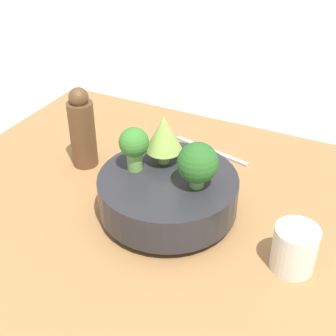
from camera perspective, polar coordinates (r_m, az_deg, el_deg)
ground_plane at (r=0.89m, az=-2.75°, el=-8.19°), size 6.00×6.00×0.00m
table at (r=0.88m, az=-2.80°, el=-6.99°), size 0.90×0.82×0.05m
bowl at (r=0.84m, az=0.00°, el=-3.09°), size 0.25×0.25×0.08m
broccoli_floret_right at (r=0.82m, az=-4.17°, el=2.81°), size 0.05×0.05×0.08m
romanesco_piece_near at (r=0.83m, az=-0.52°, el=4.14°), size 0.07×0.07×0.09m
broccoli_floret_left at (r=0.77m, az=3.64°, el=0.56°), size 0.07×0.07×0.08m
cup at (r=0.76m, az=15.17°, el=-9.45°), size 0.07×0.07×0.08m
pepper_mill at (r=0.97m, az=-10.41°, el=4.64°), size 0.05×0.05×0.17m
fork at (r=1.04m, az=5.27°, el=2.09°), size 0.18×0.05×0.01m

